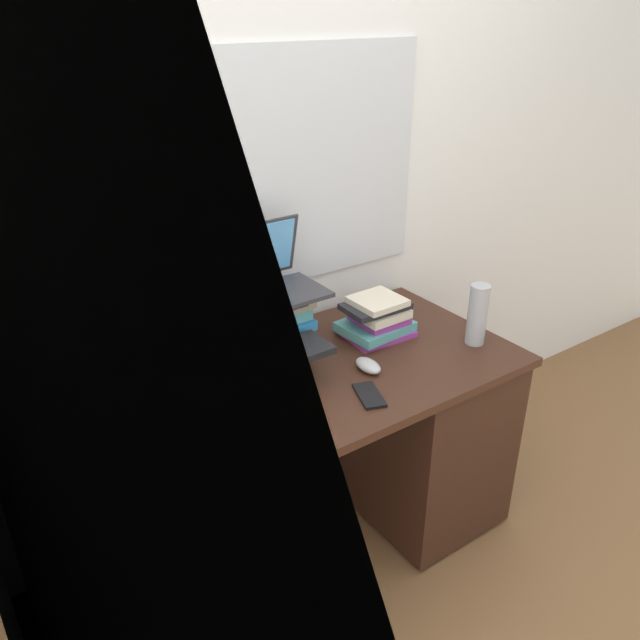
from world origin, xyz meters
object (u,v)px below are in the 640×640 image
(book_stack_tall, at_px, (277,330))
(keyboard, at_px, (264,360))
(desk, at_px, (391,427))
(book_stack_side, at_px, (377,319))
(water_bottle, at_px, (477,315))
(book_stack_keyboard_riser, at_px, (266,380))
(computer_mouse, at_px, (368,366))
(laptop, at_px, (267,276))
(cell_phone, at_px, (369,395))
(mug, at_px, (117,397))

(book_stack_tall, height_order, keyboard, book_stack_tall)
(desk, height_order, book_stack_side, book_stack_side)
(keyboard, bearing_deg, water_bottle, -8.98)
(book_stack_keyboard_riser, bearing_deg, book_stack_tall, 49.81)
(book_stack_tall, height_order, book_stack_side, book_stack_tall)
(book_stack_tall, height_order, computer_mouse, book_stack_tall)
(book_stack_tall, xyz_separation_m, laptop, (0.00, 0.05, 0.17))
(book_stack_side, bearing_deg, book_stack_keyboard_riser, -168.14)
(laptop, bearing_deg, computer_mouse, -53.62)
(laptop, height_order, water_bottle, laptop)
(book_stack_keyboard_riser, xyz_separation_m, cell_phone, (0.25, -0.18, -0.05))
(keyboard, bearing_deg, book_stack_tall, 49.61)
(mug, bearing_deg, book_stack_side, -4.18)
(desk, relative_size, cell_phone, 10.84)
(book_stack_tall, distance_m, cell_phone, 0.38)
(book_stack_tall, xyz_separation_m, mug, (-0.53, 0.01, -0.06))
(keyboard, height_order, computer_mouse, keyboard)
(mug, bearing_deg, desk, -11.07)
(book_stack_side, xyz_separation_m, cell_phone, (-0.26, -0.29, -0.06))
(mug, bearing_deg, computer_mouse, -17.76)
(laptop, distance_m, keyboard, 0.30)
(book_stack_side, bearing_deg, laptop, 164.40)
(keyboard, xyz_separation_m, computer_mouse, (0.34, -0.06, -0.10))
(book_stack_side, bearing_deg, desk, -92.42)
(computer_mouse, bearing_deg, book_stack_tall, 132.29)
(book_stack_side, height_order, keyboard, book_stack_side)
(laptop, bearing_deg, book_stack_side, -15.60)
(book_stack_side, xyz_separation_m, laptop, (-0.37, 0.10, 0.21))
(keyboard, height_order, mug, keyboard)
(cell_phone, bearing_deg, book_stack_side, 67.25)
(book_stack_tall, distance_m, book_stack_side, 0.38)
(computer_mouse, distance_m, water_bottle, 0.43)
(book_stack_keyboard_riser, relative_size, laptop, 0.73)
(book_stack_keyboard_riser, height_order, keyboard, keyboard)
(book_stack_tall, bearing_deg, book_stack_side, -8.31)
(laptop, height_order, keyboard, laptop)
(laptop, relative_size, cell_phone, 2.23)
(book_stack_side, relative_size, cell_phone, 1.85)
(keyboard, bearing_deg, cell_phone, -35.72)
(book_stack_side, bearing_deg, computer_mouse, -135.44)
(desk, distance_m, book_stack_keyboard_riser, 0.63)
(keyboard, xyz_separation_m, cell_phone, (0.25, -0.18, -0.12))
(water_bottle, bearing_deg, book_stack_side, 136.91)
(book_stack_keyboard_riser, height_order, computer_mouse, book_stack_keyboard_riser)
(desk, relative_size, laptop, 4.86)
(book_stack_side, relative_size, laptop, 0.83)
(book_stack_tall, relative_size, mug, 2.02)
(desk, relative_size, water_bottle, 6.83)
(book_stack_tall, relative_size, book_stack_keyboard_riser, 1.07)
(desk, distance_m, water_bottle, 0.52)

